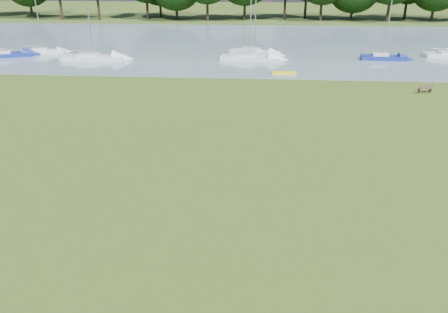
# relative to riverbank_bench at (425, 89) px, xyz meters

# --- Properties ---
(ground) EXTENTS (220.00, 220.00, 0.00)m
(ground) POSITION_rel_riverbank_bench_xyz_m (-15.86, -17.93, -0.41)
(ground) COLOR #5B6A23
(river) EXTENTS (220.00, 40.00, 0.10)m
(river) POSITION_rel_riverbank_bench_xyz_m (-15.86, 24.07, -0.41)
(river) COLOR slate
(river) RESTS_ON ground
(far_bank) EXTENTS (220.00, 20.00, 0.40)m
(far_bank) POSITION_rel_riverbank_bench_xyz_m (-15.86, 54.07, -0.41)
(far_bank) COLOR #4C6626
(far_bank) RESTS_ON ground
(riverbank_bench) EXTENTS (1.38, 0.73, 0.81)m
(riverbank_bench) POSITION_rel_riverbank_bench_xyz_m (0.00, 0.00, 0.00)
(riverbank_bench) COLOR brown
(riverbank_bench) RESTS_ON ground
(kayak) EXTENTS (2.61, 0.75, 0.26)m
(kayak) POSITION_rel_riverbank_bench_xyz_m (-12.69, 6.23, -0.23)
(kayak) COLOR yellow
(kayak) RESTS_ON river
(sailboat_0) EXTENTS (7.29, 2.63, 8.13)m
(sailboat_0) POSITION_rel_riverbank_bench_xyz_m (-16.57, 13.10, 0.09)
(sailboat_0) COLOR silver
(sailboat_0) RESTS_ON river
(sailboat_1) EXTENTS (6.60, 3.85, 7.75)m
(sailboat_1) POSITION_rel_riverbank_bench_xyz_m (-16.00, 16.41, 0.12)
(sailboat_1) COLOR silver
(sailboat_1) RESTS_ON river
(sailboat_2) EXTENTS (5.47, 3.12, 6.98)m
(sailboat_2) POSITION_rel_riverbank_bench_xyz_m (-43.40, 14.97, 0.10)
(sailboat_2) COLOR silver
(sailboat_2) RESTS_ON river
(sailboat_3) EXTENTS (6.57, 3.92, 8.40)m
(sailboat_3) POSITION_rel_riverbank_bench_xyz_m (-47.29, 12.79, 0.09)
(sailboat_3) COLOR navy
(sailboat_3) RESTS_ON river
(sailboat_4) EXTENTS (7.56, 2.36, 9.60)m
(sailboat_4) POSITION_rel_riverbank_bench_xyz_m (-35.61, 11.66, 0.12)
(sailboat_4) COLOR silver
(sailboat_4) RESTS_ON river
(sailboat_6) EXTENTS (5.47, 1.72, 8.16)m
(sailboat_6) POSITION_rel_riverbank_bench_xyz_m (-0.19, 14.35, 0.13)
(sailboat_6) COLOR navy
(sailboat_6) RESTS_ON river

